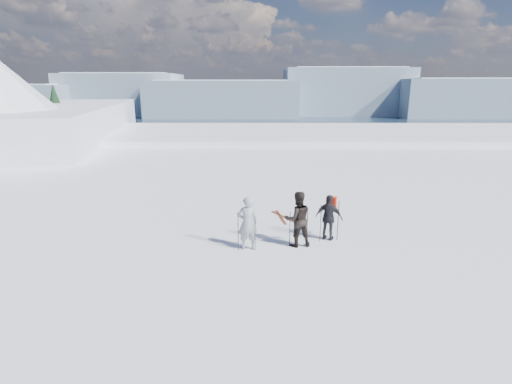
% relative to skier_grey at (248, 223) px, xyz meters
% --- Properties ---
extents(lake_basin, '(820.00, 820.00, 71.62)m').
position_rel_skier_grey_xyz_m(lake_basin, '(2.20, 28.60, -7.36)').
color(lake_basin, white).
rests_on(lake_basin, ground).
extents(far_mountain_range, '(770.00, 110.00, 53.00)m').
position_rel_skier_grey_xyz_m(far_mountain_range, '(31.80, 453.39, -8.05)').
color(far_mountain_range, slate).
rests_on(far_mountain_range, ground).
extents(near_ridge, '(31.37, 35.68, 25.62)m').
position_rel_skier_grey_xyz_m(near_ridge, '(-24.36, 27.94, -4.34)').
color(near_ridge, white).
rests_on(near_ridge, ground).
extents(skier_grey, '(0.66, 0.47, 1.72)m').
position_rel_skier_grey_xyz_m(skier_grey, '(0.00, 0.00, 0.00)').
color(skier_grey, gray).
rests_on(skier_grey, ground).
extents(skier_dark, '(1.00, 0.85, 1.80)m').
position_rel_skier_grey_xyz_m(skier_dark, '(1.58, 0.28, 0.04)').
color(skier_dark, black).
rests_on(skier_dark, ground).
extents(skier_pack, '(0.98, 0.72, 1.55)m').
position_rel_skier_grey_xyz_m(skier_pack, '(2.67, 0.78, -0.09)').
color(skier_pack, black).
rests_on(skier_pack, ground).
extents(backpack, '(0.38, 0.30, 0.48)m').
position_rel_skier_grey_xyz_m(backpack, '(2.77, 1.01, 0.93)').
color(backpack, red).
rests_on(backpack, skier_pack).
extents(ski_poles, '(3.28, 0.89, 1.35)m').
position_rel_skier_grey_xyz_m(ski_poles, '(1.46, 0.27, -0.24)').
color(ski_poles, black).
rests_on(ski_poles, ground).
extents(skis_loose, '(0.98, 1.69, 0.03)m').
position_rel_skier_grey_xyz_m(skis_loose, '(1.29, 3.05, -0.84)').
color(skis_loose, black).
rests_on(skis_loose, ground).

